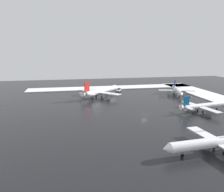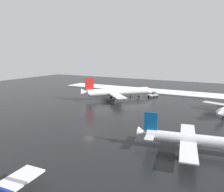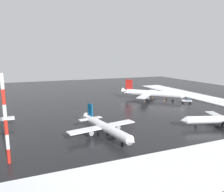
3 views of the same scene
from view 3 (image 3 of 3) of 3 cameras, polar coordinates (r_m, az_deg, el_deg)
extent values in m
plane|color=black|center=(86.72, -7.64, -4.42)|extent=(240.00, 240.00, 0.00)
cube|color=white|center=(43.47, 10.60, -19.93)|extent=(152.00, 16.00, 0.43)
cube|color=white|center=(121.69, 24.51, -0.88)|extent=(14.00, 116.00, 0.43)
cylinder|color=white|center=(112.56, 10.73, 0.61)|extent=(21.83, 22.13, 3.16)
cone|color=white|center=(110.39, 18.38, 0.07)|extent=(3.71, 3.70, 3.01)
cone|color=white|center=(116.63, 3.40, 1.39)|extent=(4.25, 4.26, 3.08)
cube|color=white|center=(120.55, 10.22, 1.14)|extent=(11.50, 11.40, 0.34)
cylinder|color=gray|center=(118.81, 10.22, 0.55)|extent=(3.55, 3.56, 1.86)
cube|color=white|center=(105.94, 8.35, -0.08)|extent=(11.50, 11.40, 0.34)
cylinder|color=gray|center=(107.77, 8.83, -0.42)|extent=(3.55, 3.56, 1.86)
cube|color=red|center=(115.41, 4.46, 3.01)|extent=(2.85, 2.89, 5.21)
cube|color=white|center=(118.49, 4.96, 1.42)|extent=(4.88, 4.86, 0.22)
cube|color=white|center=(113.26, 4.07, 1.02)|extent=(4.88, 4.86, 0.22)
cylinder|color=black|center=(111.17, 15.62, -0.45)|extent=(0.22, 0.22, 0.65)
cylinder|color=black|center=(111.42, 15.59, -1.13)|extent=(0.95, 0.96, 1.02)
cylinder|color=black|center=(115.38, 9.57, 0.18)|extent=(0.22, 0.22, 0.65)
cylinder|color=black|center=(115.62, 9.55, -0.48)|extent=(0.95, 0.96, 1.02)
cylinder|color=black|center=(111.46, 9.07, -0.16)|extent=(0.22, 0.22, 0.65)
cylinder|color=black|center=(111.71, 9.05, -0.84)|extent=(0.95, 0.96, 1.02)
cylinder|color=white|center=(60.90, -1.40, -8.34)|extent=(6.21, 21.30, 2.40)
cone|color=white|center=(52.07, 5.32, -11.72)|extent=(2.55, 2.08, 2.28)
cone|color=white|center=(70.50, -6.35, -5.42)|extent=(2.47, 2.85, 2.34)
cube|color=white|center=(65.67, 1.98, -7.14)|extent=(9.60, 4.72, 0.25)
cylinder|color=gray|center=(64.85, 1.12, -8.02)|extent=(1.83, 2.62, 1.41)
cube|color=white|center=(60.14, -7.25, -8.89)|extent=(9.60, 4.72, 0.25)
cylinder|color=gray|center=(60.66, -5.87, -9.39)|extent=(1.83, 2.62, 1.41)
cube|color=#0C5999|center=(68.36, -5.75, -3.64)|extent=(0.76, 2.83, 3.96)
cube|color=white|center=(69.90, -4.10, -5.64)|extent=(3.67, 2.42, 0.17)
cube|color=white|center=(68.06, -7.25, -6.14)|extent=(3.67, 2.42, 0.17)
cylinder|color=black|center=(55.45, 2.68, -11.45)|extent=(0.17, 0.17, 0.50)
cylinder|color=black|center=(55.84, 2.67, -12.43)|extent=(0.38, 0.81, 0.78)
cylinder|color=black|center=(63.72, -1.20, -8.49)|extent=(0.17, 0.17, 0.50)
cylinder|color=black|center=(64.06, -1.19, -9.36)|extent=(0.38, 0.81, 0.78)
cylinder|color=black|center=(62.24, -3.67, -8.98)|extent=(0.17, 0.17, 0.50)
cylinder|color=black|center=(62.59, -3.66, -9.86)|extent=(0.38, 0.81, 0.78)
cylinder|color=silver|center=(76.38, 26.27, -5.51)|extent=(21.30, 8.97, 2.45)
cone|color=silver|center=(71.20, 18.13, -6.04)|extent=(2.36, 2.74, 2.33)
cube|color=silver|center=(82.42, 25.48, -4.49)|extent=(5.89, 9.88, 0.26)
cylinder|color=gray|center=(81.22, 25.73, -5.25)|extent=(2.77, 2.12, 1.44)
cylinder|color=black|center=(73.15, 21.07, -6.67)|extent=(0.17, 0.17, 0.50)
cylinder|color=black|center=(73.45, 21.02, -7.45)|extent=(0.83, 0.48, 0.79)
cylinder|color=black|center=(79.06, 26.98, -5.87)|extent=(0.17, 0.17, 0.50)
cylinder|color=black|center=(79.34, 26.92, -6.59)|extent=(0.83, 0.48, 0.79)
cube|color=silver|center=(109.66, 18.93, -1.15)|extent=(5.04, 4.42, 0.50)
cube|color=#3F5160|center=(109.62, 19.43, -0.76)|extent=(2.00, 2.03, 1.10)
cylinder|color=black|center=(110.96, 19.68, -1.44)|extent=(0.92, 0.77, 0.90)
cylinder|color=black|center=(109.04, 19.81, -1.64)|extent=(0.92, 0.77, 0.90)
cylinder|color=black|center=(110.58, 18.03, -1.38)|extent=(0.92, 0.77, 0.90)
cylinder|color=black|center=(108.65, 18.13, -1.59)|extent=(0.92, 0.77, 0.90)
cylinder|color=black|center=(105.92, 13.51, -1.67)|extent=(0.16, 0.16, 0.85)
cylinder|color=black|center=(106.10, 13.48, -1.65)|extent=(0.16, 0.16, 0.85)
cylinder|color=orange|center=(105.86, 13.51, -1.27)|extent=(0.36, 0.36, 0.62)
sphere|color=tan|center=(105.78, 13.52, -1.04)|extent=(0.24, 0.24, 0.24)
cylinder|color=black|center=(112.71, 10.36, -0.83)|extent=(0.16, 0.16, 0.85)
cylinder|color=black|center=(112.73, 10.46, -0.83)|extent=(0.16, 0.16, 0.85)
cylinder|color=orange|center=(112.58, 10.43, -0.46)|extent=(0.36, 0.36, 0.62)
sphere|color=tan|center=(112.50, 10.43, -0.25)|extent=(0.24, 0.24, 0.24)
cylinder|color=black|center=(113.53, 13.95, -0.89)|extent=(0.16, 0.16, 0.85)
cylinder|color=black|center=(113.38, 14.01, -0.90)|extent=(0.16, 0.16, 0.85)
cylinder|color=orange|center=(113.31, 14.00, -0.53)|extent=(0.36, 0.36, 0.62)
sphere|color=tan|center=(113.24, 14.01, -0.32)|extent=(0.24, 0.24, 0.24)
cylinder|color=red|center=(51.71, -25.35, -13.98)|extent=(0.70, 0.70, 3.13)
cylinder|color=white|center=(50.56, -25.63, -10.73)|extent=(0.70, 0.70, 3.13)
cylinder|color=red|center=(49.57, -25.91, -7.34)|extent=(0.70, 0.70, 3.13)
cylinder|color=white|center=(48.76, -26.21, -3.83)|extent=(0.70, 0.70, 3.13)
cylinder|color=red|center=(48.15, -26.50, -0.21)|extent=(0.70, 0.70, 3.13)
cylinder|color=white|center=(47.73, -26.81, 3.49)|extent=(0.70, 0.70, 3.13)
cone|color=orange|center=(124.72, 13.54, 0.06)|extent=(0.36, 0.36, 0.55)
cone|color=orange|center=(116.19, 9.68, -0.55)|extent=(0.36, 0.36, 0.55)
cone|color=orange|center=(108.27, 8.49, -1.31)|extent=(0.36, 0.36, 0.55)
camera|label=1|loc=(127.49, -52.07, 8.32)|focal=35.00mm
camera|label=2|loc=(55.25, -48.98, 4.42)|focal=35.00mm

